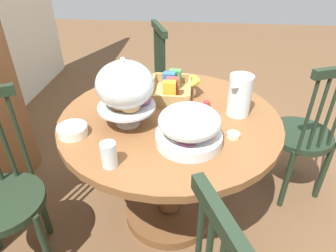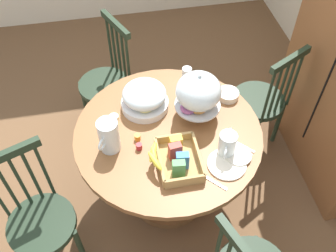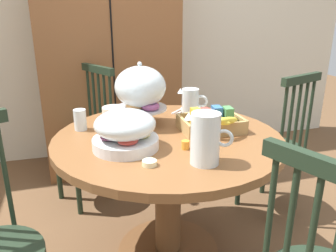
{
  "view_description": "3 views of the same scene",
  "coord_description": "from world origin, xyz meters",
  "px_view_note": "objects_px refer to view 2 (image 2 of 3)",
  "views": [
    {
      "loc": [
        -1.29,
        0.04,
        1.54
      ],
      "look_at": [
        -0.05,
        0.16,
        0.74
      ],
      "focal_mm": 32.15,
      "sensor_mm": 36.0,
      "label": 1
    },
    {
      "loc": [
        1.49,
        -0.11,
        2.5
      ],
      "look_at": [
        0.05,
        0.16,
        0.79
      ],
      "focal_mm": 40.6,
      "sensor_mm": 36.0,
      "label": 2
    },
    {
      "loc": [
        -0.38,
        -1.36,
        1.33
      ],
      "look_at": [
        0.05,
        0.16,
        0.79
      ],
      "focal_mm": 35.91,
      "sensor_mm": 36.0,
      "label": 3
    }
  ],
  "objects_px": {
    "cereal_bowl": "(228,95)",
    "butter_dish": "(114,117)",
    "dining_table": "(168,154)",
    "drinking_glass": "(187,75)",
    "pastry_stand_with_dome": "(198,93)",
    "cereal_basket": "(176,158)",
    "orange_juice_pitcher": "(109,137)",
    "china_plate_small": "(238,155)",
    "windsor_chair_near_window": "(107,84)",
    "china_plate_large": "(227,164)",
    "windsor_chair_far_side": "(260,102)",
    "windsor_chair_by_cabinet": "(40,221)",
    "milk_pitcher": "(227,145)",
    "fruit_platter_covered": "(144,97)"
  },
  "relations": [
    {
      "from": "cereal_basket",
      "to": "drinking_glass",
      "type": "relative_size",
      "value": 2.87
    },
    {
      "from": "dining_table",
      "to": "china_plate_small",
      "type": "xyz_separation_m",
      "value": [
        0.26,
        0.36,
        0.24
      ]
    },
    {
      "from": "fruit_platter_covered",
      "to": "milk_pitcher",
      "type": "xyz_separation_m",
      "value": [
        0.45,
        0.4,
        -0.01
      ]
    },
    {
      "from": "china_plate_large",
      "to": "milk_pitcher",
      "type": "bearing_deg",
      "value": 167.97
    },
    {
      "from": "milk_pitcher",
      "to": "cereal_bowl",
      "type": "relative_size",
      "value": 1.24
    },
    {
      "from": "milk_pitcher",
      "to": "cereal_bowl",
      "type": "xyz_separation_m",
      "value": [
        -0.44,
        0.14,
        -0.05
      ]
    },
    {
      "from": "fruit_platter_covered",
      "to": "orange_juice_pitcher",
      "type": "relative_size",
      "value": 1.4
    },
    {
      "from": "orange_juice_pitcher",
      "to": "cereal_bowl",
      "type": "relative_size",
      "value": 1.53
    },
    {
      "from": "pastry_stand_with_dome",
      "to": "fruit_platter_covered",
      "type": "xyz_separation_m",
      "value": [
        -0.13,
        -0.31,
        -0.11
      ]
    },
    {
      "from": "windsor_chair_near_window",
      "to": "windsor_chair_far_side",
      "type": "bearing_deg",
      "value": 69.54
    },
    {
      "from": "windsor_chair_far_side",
      "to": "pastry_stand_with_dome",
      "type": "distance_m",
      "value": 0.81
    },
    {
      "from": "windsor_chair_by_cabinet",
      "to": "orange_juice_pitcher",
      "type": "xyz_separation_m",
      "value": [
        -0.24,
        0.47,
        0.38
      ]
    },
    {
      "from": "dining_table",
      "to": "drinking_glass",
      "type": "distance_m",
      "value": 0.54
    },
    {
      "from": "windsor_chair_near_window",
      "to": "pastry_stand_with_dome",
      "type": "relative_size",
      "value": 2.83
    },
    {
      "from": "cereal_bowl",
      "to": "butter_dish",
      "type": "relative_size",
      "value": 2.33
    },
    {
      "from": "orange_juice_pitcher",
      "to": "cereal_bowl",
      "type": "distance_m",
      "value": 0.84
    },
    {
      "from": "dining_table",
      "to": "milk_pitcher",
      "type": "xyz_separation_m",
      "value": [
        0.22,
        0.3,
        0.3
      ]
    },
    {
      "from": "windsor_chair_by_cabinet",
      "to": "drinking_glass",
      "type": "bearing_deg",
      "value": 124.9
    },
    {
      "from": "fruit_platter_covered",
      "to": "orange_juice_pitcher",
      "type": "distance_m",
      "value": 0.38
    },
    {
      "from": "fruit_platter_covered",
      "to": "pastry_stand_with_dome",
      "type": "bearing_deg",
      "value": 66.23
    },
    {
      "from": "cereal_bowl",
      "to": "windsor_chair_near_window",
      "type": "bearing_deg",
      "value": -127.2
    },
    {
      "from": "dining_table",
      "to": "cereal_bowl",
      "type": "distance_m",
      "value": 0.55
    },
    {
      "from": "windsor_chair_near_window",
      "to": "drinking_glass",
      "type": "bearing_deg",
      "value": 54.6
    },
    {
      "from": "cereal_basket",
      "to": "orange_juice_pitcher",
      "type": "bearing_deg",
      "value": -117.38
    },
    {
      "from": "cereal_bowl",
      "to": "butter_dish",
      "type": "distance_m",
      "value": 0.75
    },
    {
      "from": "fruit_platter_covered",
      "to": "butter_dish",
      "type": "xyz_separation_m",
      "value": [
        0.06,
        -0.2,
        -0.07
      ]
    },
    {
      "from": "pastry_stand_with_dome",
      "to": "cereal_bowl",
      "type": "distance_m",
      "value": 0.32
    },
    {
      "from": "windsor_chair_far_side",
      "to": "milk_pitcher",
      "type": "xyz_separation_m",
      "value": [
        0.61,
        -0.49,
        0.36
      ]
    },
    {
      "from": "windsor_chair_far_side",
      "to": "orange_juice_pitcher",
      "type": "relative_size",
      "value": 4.56
    },
    {
      "from": "dining_table",
      "to": "cereal_basket",
      "type": "distance_m",
      "value": 0.36
    },
    {
      "from": "cereal_basket",
      "to": "china_plate_large",
      "type": "bearing_deg",
      "value": 77.08
    },
    {
      "from": "china_plate_small",
      "to": "drinking_glass",
      "type": "height_order",
      "value": "drinking_glass"
    },
    {
      "from": "windsor_chair_near_window",
      "to": "windsor_chair_far_side",
      "type": "relative_size",
      "value": 1.0
    },
    {
      "from": "dining_table",
      "to": "china_plate_large",
      "type": "xyz_separation_m",
      "value": [
        0.3,
        0.28,
        0.23
      ]
    },
    {
      "from": "windsor_chair_near_window",
      "to": "cereal_bowl",
      "type": "xyz_separation_m",
      "value": [
        0.59,
        0.78,
        0.31
      ]
    },
    {
      "from": "windsor_chair_near_window",
      "to": "windsor_chair_by_cabinet",
      "type": "distance_m",
      "value": 1.2
    },
    {
      "from": "china_plate_large",
      "to": "butter_dish",
      "type": "distance_m",
      "value": 0.75
    },
    {
      "from": "milk_pitcher",
      "to": "drinking_glass",
      "type": "distance_m",
      "value": 0.65
    },
    {
      "from": "fruit_platter_covered",
      "to": "butter_dish",
      "type": "bearing_deg",
      "value": -72.89
    },
    {
      "from": "windsor_chair_near_window",
      "to": "china_plate_large",
      "type": "xyz_separation_m",
      "value": [
        1.11,
        0.62,
        0.29
      ]
    },
    {
      "from": "china_plate_large",
      "to": "drinking_glass",
      "type": "height_order",
      "value": "drinking_glass"
    },
    {
      "from": "dining_table",
      "to": "pastry_stand_with_dome",
      "type": "relative_size",
      "value": 3.32
    },
    {
      "from": "pastry_stand_with_dome",
      "to": "cereal_basket",
      "type": "xyz_separation_m",
      "value": [
        0.33,
        -0.2,
        -0.15
      ]
    },
    {
      "from": "cereal_bowl",
      "to": "orange_juice_pitcher",
      "type": "bearing_deg",
      "value": -70.97
    },
    {
      "from": "cereal_bowl",
      "to": "windsor_chair_far_side",
      "type": "bearing_deg",
      "value": 116.49
    },
    {
      "from": "windsor_chair_near_window",
      "to": "china_plate_small",
      "type": "bearing_deg",
      "value": 33.19
    },
    {
      "from": "china_plate_large",
      "to": "drinking_glass",
      "type": "xyz_separation_m",
      "value": [
        -0.72,
        -0.07,
        0.05
      ]
    },
    {
      "from": "orange_juice_pitcher",
      "to": "butter_dish",
      "type": "bearing_deg",
      "value": 170.06
    },
    {
      "from": "windsor_chair_far_side",
      "to": "drinking_glass",
      "type": "xyz_separation_m",
      "value": [
        -0.03,
        -0.57,
        0.34
      ]
    },
    {
      "from": "windsor_chair_near_window",
      "to": "pastry_stand_with_dome",
      "type": "distance_m",
      "value": 1.01
    }
  ]
}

